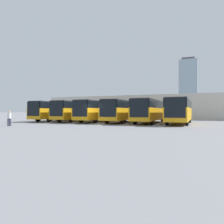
% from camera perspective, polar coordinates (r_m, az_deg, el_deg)
% --- Properties ---
extents(ground_plane, '(600.00, 600.00, 0.00)m').
position_cam_1_polar(ground_plane, '(27.47, -5.19, -3.22)').
color(ground_plane, gray).
extents(bus_0, '(2.63, 12.10, 3.18)m').
position_cam_1_polar(bus_0, '(29.78, 17.27, 0.46)').
color(bus_0, orange).
rests_on(bus_0, ground_plane).
extents(curb_divider_0, '(0.30, 5.20, 0.15)m').
position_cam_1_polar(curb_divider_0, '(28.32, 12.89, -2.97)').
color(curb_divider_0, '#9E9E99').
rests_on(curb_divider_0, ground_plane).
extents(bus_1, '(2.63, 12.10, 3.18)m').
position_cam_1_polar(bus_1, '(30.80, 9.91, 0.46)').
color(bus_1, orange).
rests_on(bus_1, ground_plane).
extents(curb_divider_1, '(0.30, 5.20, 0.15)m').
position_cam_1_polar(curb_divider_1, '(29.64, 5.36, -2.83)').
color(curb_divider_1, '#9E9E99').
rests_on(curb_divider_1, ground_plane).
extents(bus_2, '(2.63, 12.10, 3.18)m').
position_cam_1_polar(bus_2, '(32.20, 3.06, 0.45)').
color(bus_2, orange).
rests_on(bus_2, ground_plane).
extents(curb_divider_2, '(0.30, 5.20, 0.15)m').
position_cam_1_polar(curb_divider_2, '(31.33, -1.50, -2.66)').
color(curb_divider_2, '#9E9E99').
rests_on(curb_divider_2, ground_plane).
extents(bus_3, '(2.63, 12.10, 3.18)m').
position_cam_1_polar(bus_3, '(33.84, -3.29, 0.44)').
color(bus_3, orange).
rests_on(bus_3, ground_plane).
extents(curb_divider_3, '(0.30, 5.20, 0.15)m').
position_cam_1_polar(curb_divider_3, '(33.25, -7.75, -2.50)').
color(curb_divider_3, '#9E9E99').
rests_on(curb_divider_3, ground_plane).
extents(bus_4, '(2.63, 12.10, 3.18)m').
position_cam_1_polar(bus_4, '(36.09, -8.75, 0.42)').
color(bus_4, orange).
rests_on(bus_4, ground_plane).
extents(curb_divider_4, '(0.30, 5.20, 0.15)m').
position_cam_1_polar(curb_divider_4, '(35.75, -12.99, -2.32)').
color(curb_divider_4, '#9E9E99').
rests_on(curb_divider_4, ground_plane).
extents(bus_5, '(2.63, 12.10, 3.18)m').
position_cam_1_polar(bus_5, '(38.32, -13.88, 0.40)').
color(bus_5, orange).
rests_on(bus_5, ground_plane).
extents(pedestrian, '(0.49, 0.49, 1.70)m').
position_cam_1_polar(pedestrian, '(26.72, -25.26, -1.37)').
color(pedestrian, '#38384C').
rests_on(pedestrian, ground_plane).
extents(station_building, '(43.16, 12.82, 5.01)m').
position_cam_1_polar(station_building, '(50.26, 7.91, 1.22)').
color(station_building, beige).
rests_on(station_building, ground_plane).
extents(office_tower, '(17.78, 17.78, 56.49)m').
position_cam_1_polar(office_tower, '(240.75, 19.33, 6.38)').
color(office_tower, '#93A8B7').
rests_on(office_tower, ground_plane).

